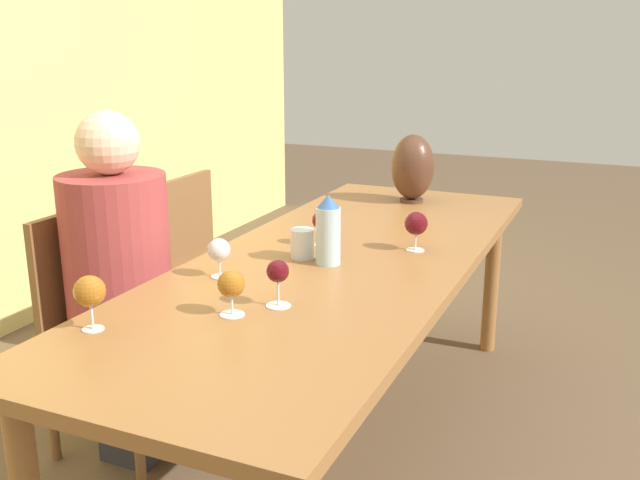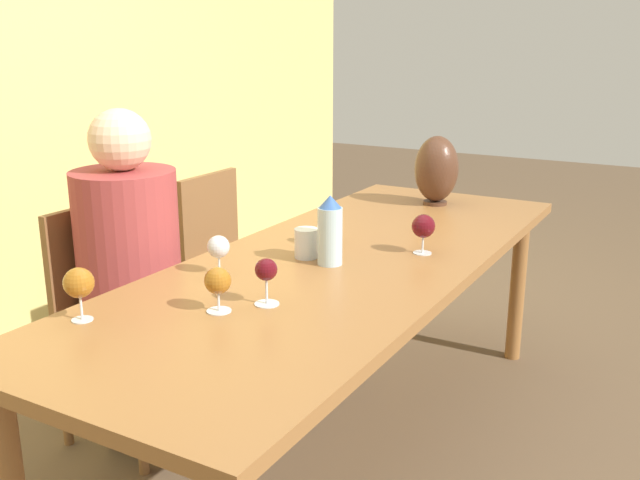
% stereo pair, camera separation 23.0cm
% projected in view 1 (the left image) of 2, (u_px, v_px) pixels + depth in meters
% --- Properties ---
extents(ground_plane, '(14.00, 14.00, 0.00)m').
position_uv_depth(ground_plane, '(336.00, 448.00, 2.66)').
color(ground_plane, brown).
extents(dining_table, '(2.42, 0.89, 0.75)m').
position_uv_depth(dining_table, '(337.00, 277.00, 2.48)').
color(dining_table, '#936033').
rests_on(dining_table, ground_plane).
extents(water_bottle, '(0.08, 0.08, 0.24)m').
position_uv_depth(water_bottle, '(329.00, 231.00, 2.35)').
color(water_bottle, '#ADCCD6').
rests_on(water_bottle, dining_table).
extents(water_tumbler, '(0.08, 0.08, 0.10)m').
position_uv_depth(water_tumbler, '(302.00, 244.00, 2.44)').
color(water_tumbler, silver).
rests_on(water_tumbler, dining_table).
extents(vase, '(0.20, 0.20, 0.31)m').
position_uv_depth(vase, '(413.00, 167.00, 3.24)').
color(vase, '#4C2D1E').
rests_on(vase, dining_table).
extents(wine_glass_0, '(0.07, 0.07, 0.13)m').
position_uv_depth(wine_glass_0, '(219.00, 251.00, 2.23)').
color(wine_glass_0, silver).
rests_on(wine_glass_0, dining_table).
extents(wine_glass_1, '(0.07, 0.07, 0.13)m').
position_uv_depth(wine_glass_1, '(231.00, 285.00, 1.92)').
color(wine_glass_1, silver).
rests_on(wine_glass_1, dining_table).
extents(wine_glass_2, '(0.07, 0.07, 0.14)m').
position_uv_depth(wine_glass_2, '(278.00, 273.00, 1.98)').
color(wine_glass_2, silver).
rests_on(wine_glass_2, dining_table).
extents(wine_glass_3, '(0.08, 0.08, 0.15)m').
position_uv_depth(wine_glass_3, '(90.00, 292.00, 1.82)').
color(wine_glass_3, silver).
rests_on(wine_glass_3, dining_table).
extents(wine_glass_4, '(0.07, 0.07, 0.13)m').
position_uv_depth(wine_glass_4, '(321.00, 221.00, 2.58)').
color(wine_glass_4, silver).
rests_on(wine_glass_4, dining_table).
extents(wine_glass_5, '(0.08, 0.08, 0.14)m').
position_uv_depth(wine_glass_5, '(416.00, 224.00, 2.51)').
color(wine_glass_5, silver).
rests_on(wine_glass_5, dining_table).
extents(chair_near, '(0.44, 0.44, 0.88)m').
position_uv_depth(chair_near, '(108.00, 320.00, 2.58)').
color(chair_near, brown).
rests_on(chair_near, ground_plane).
extents(chair_far, '(0.44, 0.44, 0.88)m').
position_uv_depth(chair_far, '(213.00, 264.00, 3.21)').
color(chair_far, brown).
rests_on(chair_far, ground_plane).
extents(person_near, '(0.37, 0.37, 1.25)m').
position_uv_depth(person_near, '(122.00, 277.00, 2.50)').
color(person_near, '#2D2D38').
rests_on(person_near, ground_plane).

